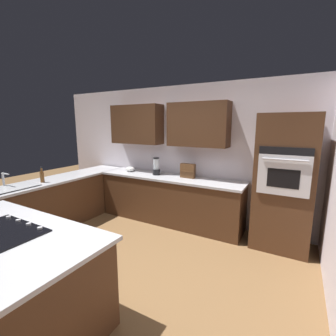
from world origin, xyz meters
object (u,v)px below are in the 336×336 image
(wall_oven, at_px, (284,183))
(mixing_bowl, at_px, (130,169))
(sink_unit, at_px, (11,187))
(blender, at_px, (156,167))
(dish_soap_bottle, at_px, (42,176))
(spice_rack, at_px, (188,171))

(wall_oven, bearing_deg, mixing_bowl, -0.54)
(sink_unit, distance_m, mixing_bowl, 2.10)
(sink_unit, relative_size, blender, 2.05)
(mixing_bowl, xyz_separation_m, dish_soap_bottle, (0.72, 1.47, 0.05))
(wall_oven, height_order, spice_rack, wall_oven)
(wall_oven, distance_m, dish_soap_bottle, 3.90)
(wall_oven, xyz_separation_m, blender, (2.25, -0.03, 0.03))
(sink_unit, relative_size, dish_soap_bottle, 2.61)
(wall_oven, height_order, blender, wall_oven)
(sink_unit, bearing_deg, blender, -126.20)
(wall_oven, distance_m, mixing_bowl, 2.90)
(blender, xyz_separation_m, mixing_bowl, (0.65, -0.00, -0.10))
(dish_soap_bottle, bearing_deg, blender, -132.95)
(blender, distance_m, dish_soap_bottle, 2.01)
(sink_unit, bearing_deg, spice_rack, -135.98)
(sink_unit, bearing_deg, dish_soap_bottle, -96.95)
(dish_soap_bottle, bearing_deg, sink_unit, 83.05)
(blender, relative_size, spice_rack, 1.25)
(sink_unit, xyz_separation_m, dish_soap_bottle, (-0.06, -0.48, 0.09))
(spice_rack, bearing_deg, dish_soap_bottle, 37.11)
(blender, distance_m, mixing_bowl, 0.66)
(mixing_bowl, distance_m, spice_rack, 1.30)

